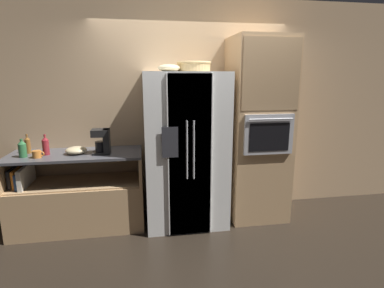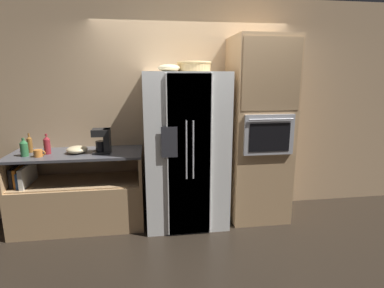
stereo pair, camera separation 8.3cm
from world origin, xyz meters
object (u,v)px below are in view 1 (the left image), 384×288
(bottle_short, at_px, (28,145))
(mug, at_px, (37,154))
(coffee_maker, at_px, (103,140))
(bottle_tall, at_px, (46,146))
(refrigerator, at_px, (185,150))
(mixing_bowl, at_px, (76,150))
(bottle_wide, at_px, (22,148))
(wall_oven, at_px, (257,130))
(fruit_bowl, at_px, (169,68))
(wicker_basket, at_px, (194,66))

(bottle_short, height_order, mug, bottle_short)
(bottle_short, xyz_separation_m, coffee_maker, (0.88, -0.15, 0.06))
(bottle_tall, distance_m, mug, 0.15)
(refrigerator, height_order, coffee_maker, refrigerator)
(mixing_bowl, distance_m, coffee_maker, 0.34)
(bottle_wide, bearing_deg, coffee_maker, 1.34)
(wall_oven, relative_size, bottle_short, 9.92)
(mixing_bowl, bearing_deg, bottle_wide, -173.75)
(bottle_tall, bearing_deg, wall_oven, -0.32)
(bottle_wide, bearing_deg, refrigerator, 0.59)
(fruit_bowl, xyz_separation_m, bottle_short, (-1.66, 0.22, -0.88))
(refrigerator, xyz_separation_m, bottle_tall, (-1.62, 0.05, 0.11))
(bottle_short, bearing_deg, bottle_tall, -24.89)
(wall_oven, distance_m, bottle_tall, 2.56)
(wall_oven, height_order, bottle_short, wall_oven)
(wicker_basket, bearing_deg, mug, -177.13)
(coffee_maker, bearing_deg, mug, -174.30)
(fruit_bowl, bearing_deg, wicker_basket, 15.22)
(bottle_tall, bearing_deg, mixing_bowl, -1.35)
(refrigerator, relative_size, coffee_maker, 6.48)
(fruit_bowl, bearing_deg, bottle_short, 172.55)
(wicker_basket, xyz_separation_m, mug, (-1.79, -0.09, -0.96))
(wall_oven, relative_size, bottle_wide, 10.95)
(wicker_basket, bearing_deg, mixing_bowl, 179.11)
(fruit_bowl, distance_m, bottle_wide, 1.88)
(bottle_tall, xyz_separation_m, bottle_wide, (-0.23, -0.07, -0.01))
(coffee_maker, bearing_deg, bottle_wide, -178.66)
(wall_oven, relative_size, mug, 17.94)
(wall_oven, xyz_separation_m, bottle_tall, (-2.56, 0.01, -0.10))
(bottle_tall, bearing_deg, bottle_wide, -163.04)
(bottle_tall, height_order, bottle_short, bottle_tall)
(refrigerator, relative_size, wicker_basket, 4.62)
(fruit_bowl, height_order, mixing_bowl, fruit_bowl)
(coffee_maker, bearing_deg, bottle_short, 170.00)
(wall_oven, relative_size, coffee_maker, 7.92)
(mixing_bowl, bearing_deg, fruit_bowl, -5.37)
(wall_oven, height_order, bottle_wide, wall_oven)
(bottle_short, bearing_deg, mug, -53.58)
(coffee_maker, bearing_deg, wicker_basket, 1.01)
(wicker_basket, bearing_deg, refrigerator, -169.48)
(refrigerator, relative_size, mug, 14.68)
(refrigerator, distance_m, mixing_bowl, 1.29)
(wall_oven, xyz_separation_m, bottle_short, (-2.79, 0.12, -0.11))
(refrigerator, bearing_deg, mixing_bowl, 178.13)
(refrigerator, distance_m, bottle_wide, 1.85)
(wall_oven, relative_size, bottle_tall, 9.56)
(fruit_bowl, distance_m, bottle_short, 1.89)
(wicker_basket, bearing_deg, bottle_wide, -178.84)
(bottle_wide, relative_size, coffee_maker, 0.72)
(wall_oven, bearing_deg, bottle_wide, -178.88)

